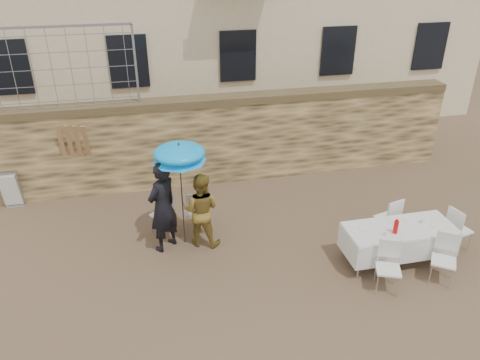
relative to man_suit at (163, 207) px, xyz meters
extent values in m
plane|color=brown|center=(1.16, -2.23, -0.96)|extent=(80.00, 80.00, 0.00)
cube|color=olive|center=(1.16, 2.77, 0.14)|extent=(13.00, 0.50, 2.20)
imported|color=black|center=(0.00, 0.00, 0.00)|extent=(0.83, 0.81, 1.93)
imported|color=#B69237|center=(0.75, 0.00, -0.17)|extent=(0.95, 0.86, 1.59)
cylinder|color=#3F3F44|center=(0.40, 0.10, -0.03)|extent=(0.03, 0.03, 1.88)
cone|color=#0A9DF6|center=(0.40, 0.10, 1.02)|extent=(1.04, 1.04, 0.22)
cube|color=white|center=(4.38, -1.41, -0.21)|extent=(2.10, 0.85, 0.05)
cylinder|color=silver|center=(3.43, -1.76, -0.59)|extent=(0.04, 0.04, 0.74)
cylinder|color=silver|center=(5.33, -1.76, -0.59)|extent=(0.04, 0.04, 0.74)
cylinder|color=silver|center=(3.43, -1.07, -0.59)|extent=(0.04, 0.04, 0.74)
cylinder|color=silver|center=(5.33, -1.07, -0.59)|extent=(0.04, 0.04, 0.74)
cylinder|color=red|center=(4.18, -1.56, -0.06)|extent=(0.09, 0.09, 0.26)
camera|label=1|loc=(-0.21, -8.04, 4.75)|focal=35.00mm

